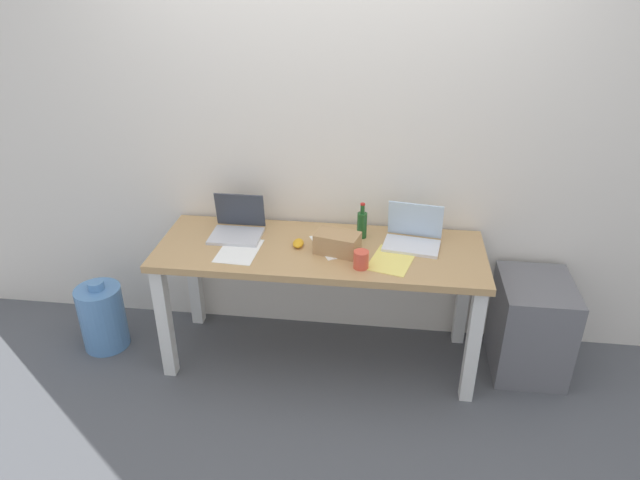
# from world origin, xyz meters

# --- Properties ---
(ground_plane) EXTENTS (8.00, 8.00, 0.00)m
(ground_plane) POSITION_xyz_m (0.00, 0.00, 0.00)
(ground_plane) COLOR #515459
(back_wall) EXTENTS (5.20, 0.08, 2.60)m
(back_wall) POSITION_xyz_m (0.00, 0.38, 1.30)
(back_wall) COLOR silver
(back_wall) RESTS_ON ground
(desk) EXTENTS (1.82, 0.64, 0.75)m
(desk) POSITION_xyz_m (0.00, 0.00, 0.64)
(desk) COLOR tan
(desk) RESTS_ON ground
(laptop_left) EXTENTS (0.29, 0.25, 0.22)m
(laptop_left) POSITION_xyz_m (-0.49, 0.11, 0.80)
(laptop_left) COLOR silver
(laptop_left) RESTS_ON desk
(laptop_right) EXTENTS (0.34, 0.27, 0.23)m
(laptop_right) POSITION_xyz_m (0.51, 0.11, 0.80)
(laptop_right) COLOR silver
(laptop_right) RESTS_ON desk
(beer_bottle) EXTENTS (0.06, 0.06, 0.21)m
(beer_bottle) POSITION_xyz_m (0.22, 0.16, 0.83)
(beer_bottle) COLOR #1E5123
(beer_bottle) RESTS_ON desk
(computer_mouse) EXTENTS (0.07, 0.10, 0.03)m
(computer_mouse) POSITION_xyz_m (-0.12, 0.01, 0.77)
(computer_mouse) COLOR gold
(computer_mouse) RESTS_ON desk
(cardboard_box) EXTENTS (0.26, 0.20, 0.11)m
(cardboard_box) POSITION_xyz_m (0.10, -0.03, 0.81)
(cardboard_box) COLOR tan
(cardboard_box) RESTS_ON desk
(coffee_mug) EXTENTS (0.08, 0.08, 0.09)m
(coffee_mug) POSITION_xyz_m (0.24, -0.19, 0.80)
(coffee_mug) COLOR #D84C38
(coffee_mug) RESTS_ON desk
(paper_sheet_front_right) EXTENTS (0.28, 0.34, 0.00)m
(paper_sheet_front_right) POSITION_xyz_m (0.40, -0.09, 0.75)
(paper_sheet_front_right) COLOR #F4E06B
(paper_sheet_front_right) RESTS_ON desk
(paper_sheet_near_back) EXTENTS (0.32, 0.36, 0.00)m
(paper_sheet_near_back) POSITION_xyz_m (0.08, 0.04, 0.75)
(paper_sheet_near_back) COLOR white
(paper_sheet_near_back) RESTS_ON desk
(paper_sheet_front_left) EXTENTS (0.23, 0.31, 0.00)m
(paper_sheet_front_left) POSITION_xyz_m (-0.44, -0.09, 0.75)
(paper_sheet_front_left) COLOR white
(paper_sheet_front_left) RESTS_ON desk
(water_cooler_jug) EXTENTS (0.27, 0.27, 0.46)m
(water_cooler_jug) POSITION_xyz_m (-1.34, -0.06, 0.21)
(water_cooler_jug) COLOR #598CC6
(water_cooler_jug) RESTS_ON ground
(filing_cabinet) EXTENTS (0.40, 0.48, 0.57)m
(filing_cabinet) POSITION_xyz_m (1.22, 0.06, 0.29)
(filing_cabinet) COLOR slate
(filing_cabinet) RESTS_ON ground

